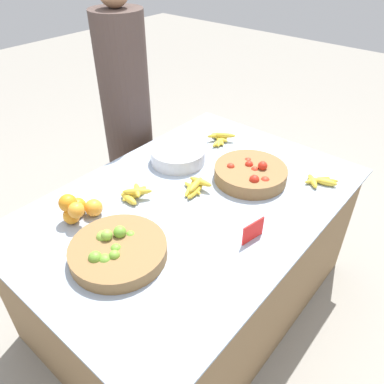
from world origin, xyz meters
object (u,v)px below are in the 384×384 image
Objects in this scene: metal_bowl at (178,155)px; price_sign at (253,231)px; vendor_person at (128,126)px; tomato_basket at (251,173)px; lime_bowl at (117,251)px.

price_sign reaches higher than metal_bowl.
vendor_person is at bearing 84.07° from price_sign.
price_sign is 1.26m from vendor_person.
tomato_basket reaches higher than metal_bowl.
price_sign is at bearing -107.03° from vendor_person.
lime_bowl is 3.30× the size of price_sign.
lime_bowl is at bearing -134.01° from vendor_person.
vendor_person reaches higher than metal_bowl.
vendor_person is (0.37, 1.20, -0.03)m from price_sign.
metal_bowl is 0.19× the size of vendor_person.
metal_bowl is 2.56× the size of price_sign.
vendor_person is (0.10, 0.53, -0.02)m from metal_bowl.
metal_bowl is at bearing 79.16° from price_sign.
price_sign is (0.44, -0.36, 0.02)m from lime_bowl.
lime_bowl is 0.78m from metal_bowl.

